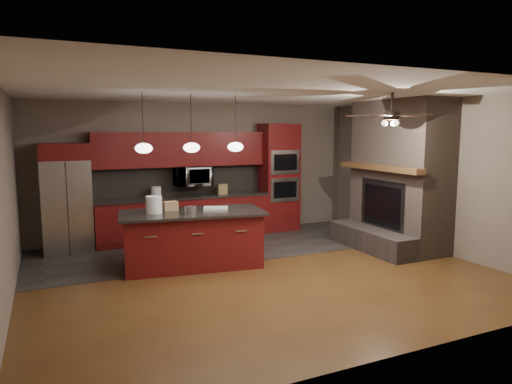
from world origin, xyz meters
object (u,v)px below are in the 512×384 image
kitchen_island (193,239)px  counter_bucket (156,192)px  microwave (193,176)px  paint_can (190,210)px  oven_tower (279,177)px  white_bucket (154,205)px  cardboard_box (171,206)px  refrigerator (66,198)px  paint_tray (216,208)px  counter_box (222,189)px

kitchen_island → counter_bucket: 2.01m
microwave → paint_can: (-0.71, -2.19, -0.32)m
kitchen_island → paint_can: 0.56m
paint_can → counter_bucket: counter_bucket is taller
oven_tower → microwave: oven_tower is taller
counter_bucket → white_bucket: bearing=-103.5°
oven_tower → microwave: 1.98m
oven_tower → cardboard_box: oven_tower is taller
kitchen_island → oven_tower: bearing=44.8°
refrigerator → kitchen_island: refrigerator is taller
oven_tower → kitchen_island: size_ratio=0.97×
paint_tray → counter_box: 2.04m
cardboard_box → white_bucket: bearing=-153.4°
white_bucket → paint_tray: 1.02m
cardboard_box → counter_bucket: size_ratio=1.03×
white_bucket → paint_can: (0.50, -0.32, -0.08)m
counter_box → kitchen_island: bearing=-117.6°
refrigerator → cardboard_box: size_ratio=8.80×
paint_tray → cardboard_box: size_ratio=1.76×
microwave → counter_box: size_ratio=3.42×
cardboard_box → paint_can: bearing=-66.6°
paint_can → cardboard_box: cardboard_box is taller
white_bucket → counter_box: bearing=44.1°
counter_bucket → refrigerator: bearing=-177.2°
microwave → paint_tray: microwave is taller
cardboard_box → refrigerator: bearing=134.8°
kitchen_island → white_bucket: (-0.60, 0.11, 0.59)m
white_bucket → cardboard_box: white_bucket is taller
oven_tower → white_bucket: 3.66m
microwave → kitchen_island: bearing=-107.2°
paint_tray → counter_bucket: 2.00m
paint_tray → counter_bucket: counter_bucket is taller
oven_tower → counter_bucket: 2.75m
refrigerator → kitchen_island: (1.82, -1.85, -0.54)m
counter_bucket → counter_box: 1.39m
microwave → counter_box: 0.69m
refrigerator → paint_can: 2.69m
oven_tower → refrigerator: (-4.41, -0.07, -0.19)m
refrigerator → paint_tray: 2.89m
white_bucket → paint_tray: bearing=-5.9°
kitchen_island → paint_can: paint_can is taller
cardboard_box → counter_bucket: (0.13, 1.67, 0.02)m
oven_tower → counter_box: 1.38m
oven_tower → white_bucket: bearing=-150.4°
white_bucket → counter_box: (1.82, 1.77, -0.05)m
kitchen_island → cardboard_box: (-0.29, 0.26, 0.53)m
microwave → counter_bucket: size_ratio=3.30×
paint_tray → paint_can: bearing=-134.9°
refrigerator → white_bucket: refrigerator is taller
oven_tower → refrigerator: oven_tower is taller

